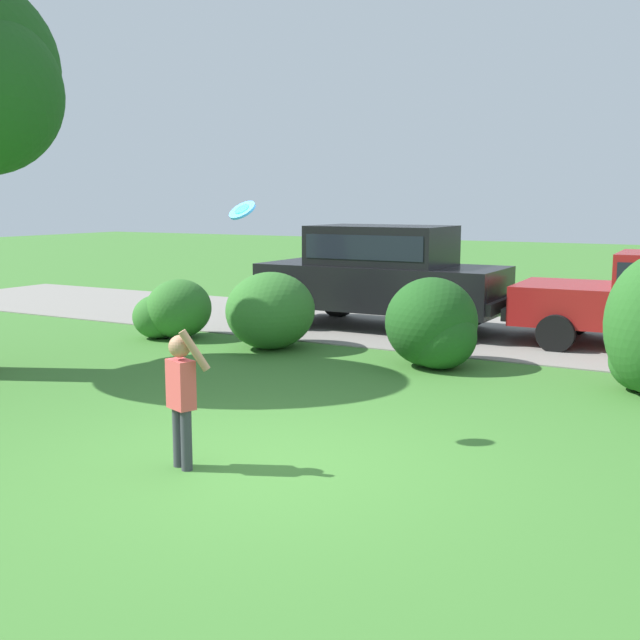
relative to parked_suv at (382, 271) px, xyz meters
name	(u,v)px	position (x,y,z in m)	size (l,w,h in m)	color
ground_plane	(267,463)	(2.30, -7.44, -1.08)	(80.00, 80.00, 0.00)	#3D752D
driveway_strip	(506,336)	(2.30, 0.27, -1.07)	(28.00, 4.40, 0.02)	gray
shrub_near_tree	(173,311)	(-2.74, -2.68, -0.60)	(1.27, 1.26, 1.03)	#33702B
shrub_centre_left	(271,310)	(-0.73, -2.68, -0.46)	(1.40, 1.55, 1.24)	#33702B
shrub_centre	(434,326)	(2.09, -2.73, -0.48)	(1.36, 1.45, 1.29)	#1E511C
parked_suv	(382,271)	(0.00, 0.00, 0.00)	(4.71, 2.11, 1.92)	black
child_thrower	(181,390)	(1.72, -7.93, -0.36)	(0.48, 0.24, 1.29)	#383842
frisbee	(242,210)	(1.67, -6.87, 1.20)	(0.31, 0.24, 0.23)	#337FDB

